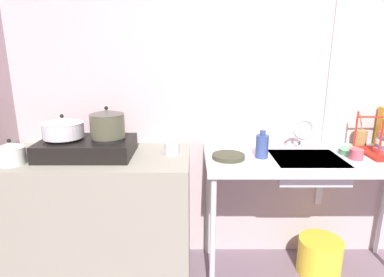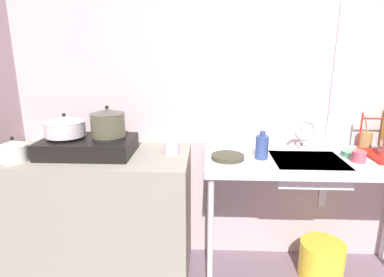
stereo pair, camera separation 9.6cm
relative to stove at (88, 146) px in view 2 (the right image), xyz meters
name	(u,v)px [view 2 (the right image)]	position (x,y,z in m)	size (l,w,h in m)	color
wall_back	(317,80)	(1.56, 0.36, 0.40)	(5.12, 0.10, 2.74)	#BAA6A8
wall_metal_strip	(338,60)	(1.67, 0.30, 0.54)	(0.05, 0.01, 2.19)	silver
counter_concrete	(101,216)	(0.05, 0.00, -0.51)	(1.23, 0.61, 0.91)	gray
counter_sink	(315,168)	(1.48, 0.00, -0.13)	(1.43, 0.61, 0.91)	silver
stove	(88,146)	(0.00, 0.00, 0.00)	(0.59, 0.37, 0.13)	black
pot_on_left_burner	(65,126)	(-0.14, 0.00, 0.13)	(0.26, 0.26, 0.15)	silver
pot_on_right_burner	(108,123)	(0.14, 0.00, 0.16)	(0.22, 0.22, 0.20)	#484936
pot_beside_stove	(14,151)	(-0.41, -0.15, 0.01)	(0.17, 0.17, 0.16)	silver
percolator	(172,143)	(0.55, 0.03, 0.02)	(0.10, 0.10, 0.16)	silver
sink_basin	(307,169)	(1.42, -0.05, -0.12)	(0.44, 0.37, 0.12)	silver
faucet	(305,132)	(1.43, 0.11, 0.08)	(0.14, 0.08, 0.22)	silver
frying_pan	(228,157)	(0.91, -0.05, -0.04)	(0.21, 0.21, 0.03)	#363826
cup_by_rack	(359,157)	(1.72, -0.07, -0.02)	(0.08, 0.08, 0.07)	#B14754
small_bowl_on_drainboard	(353,154)	(1.73, 0.04, -0.04)	(0.15, 0.15, 0.04)	#5D9A74
bottle_by_sink	(262,147)	(1.13, -0.04, 0.02)	(0.08, 0.08, 0.18)	navy
utensil_jar	(365,140)	(1.90, 0.24, 0.00)	(0.09, 0.09, 0.23)	olive
bucket_on_floor	(321,260)	(1.61, 0.03, -0.83)	(0.31, 0.31, 0.26)	yellow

